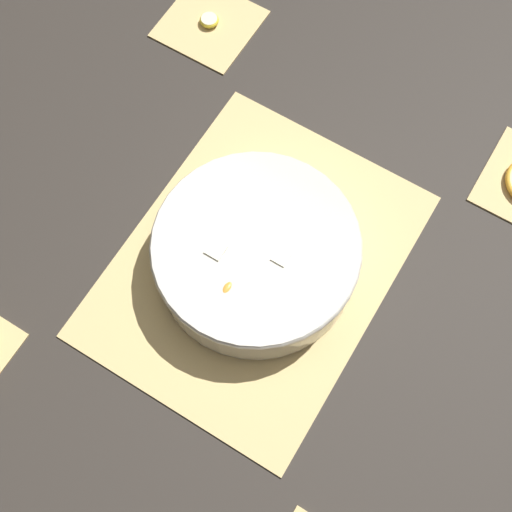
{
  "coord_description": "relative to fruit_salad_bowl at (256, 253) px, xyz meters",
  "views": [
    {
      "loc": [
        -0.31,
        -0.19,
        0.94
      ],
      "look_at": [
        0.0,
        0.0,
        0.04
      ],
      "focal_mm": 50.0,
      "sensor_mm": 36.0,
      "label": 1
    }
  ],
  "objects": [
    {
      "name": "banana_coin_single",
      "position": [
        0.32,
        0.28,
        -0.04
      ],
      "size": [
        0.03,
        0.03,
        0.01
      ],
      "color": "#F4EABC",
      "rests_on": "coaster_mat_far_right"
    },
    {
      "name": "bamboo_mat_center",
      "position": [
        0.0,
        0.0,
        -0.04
      ],
      "size": [
        0.46,
        0.35,
        0.01
      ],
      "color": "#D6B775",
      "rests_on": "ground_plane"
    },
    {
      "name": "coaster_mat_far_right",
      "position": [
        0.32,
        0.28,
        -0.04
      ],
      "size": [
        0.15,
        0.15,
        0.01
      ],
      "color": "#D6B775",
      "rests_on": "ground_plane"
    },
    {
      "name": "fruit_salad_bowl",
      "position": [
        0.0,
        0.0,
        0.0
      ],
      "size": [
        0.28,
        0.28,
        0.08
      ],
      "color": "silver",
      "rests_on": "bamboo_mat_center"
    },
    {
      "name": "ground_plane",
      "position": [
        0.0,
        0.0,
        -0.05
      ],
      "size": [
        6.0,
        6.0,
        0.0
      ],
      "primitive_type": "plane",
      "color": "#2D2823"
    }
  ]
}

